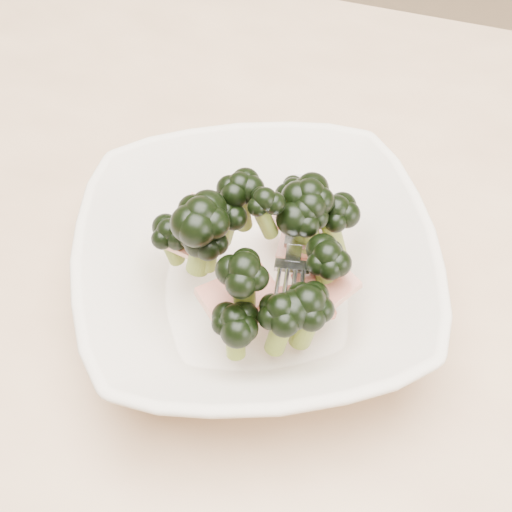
{
  "coord_description": "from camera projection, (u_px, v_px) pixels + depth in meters",
  "views": [
    {
      "loc": [
        0.13,
        -0.33,
        1.21
      ],
      "look_at": [
        0.03,
        -0.02,
        0.8
      ],
      "focal_mm": 50.0,
      "sensor_mm": 36.0,
      "label": 1
    }
  ],
  "objects": [
    {
      "name": "dining_table",
      "position": [
        232.0,
        331.0,
        0.65
      ],
      "size": [
        1.2,
        0.8,
        0.75
      ],
      "color": "tan",
      "rests_on": "ground"
    },
    {
      "name": "broccoli_dish",
      "position": [
        258.0,
        267.0,
        0.53
      ],
      "size": [
        0.35,
        0.35,
        0.12
      ],
      "color": "beige",
      "rests_on": "dining_table"
    }
  ]
}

